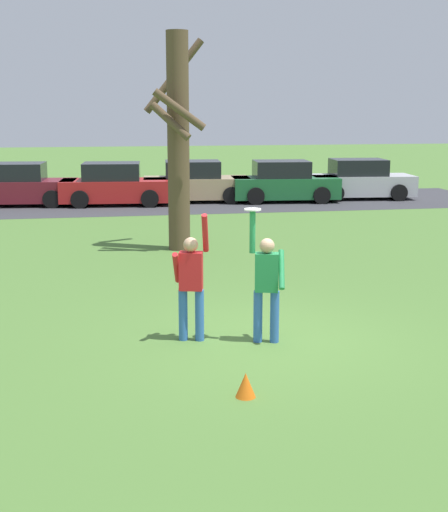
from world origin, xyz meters
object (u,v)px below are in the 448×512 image
Objects in this scene: parked_car_red at (115,186)px; parked_car_green at (284,183)px; field_cone_orange at (246,385)px; person_defender at (191,280)px; person_catcher at (267,281)px; parked_car_silver at (360,181)px; bare_tree_tall at (178,138)px; frisbee_disc at (253,209)px; parked_car_maroon at (19,186)px; parked_car_tan at (196,183)px.

parked_car_red and parked_car_green have the same top height.
field_cone_orange is at bearing -101.22° from parked_car_green.
person_defender is at bearing 98.70° from field_cone_orange.
person_catcher reaches higher than field_cone_orange.
parked_car_green is 3.29m from parked_car_silver.
bare_tree_tall is at bearing -127.05° from parked_car_silver.
frisbee_disc reaches higher than parked_car_maroon.
person_catcher is 0.49× the size of parked_car_green.
parked_car_silver is (9.15, 16.96, -0.25)m from person_defender.
frisbee_disc is 18.26m from parked_car_maroon.
parked_car_maroon and parked_car_tan have the same top height.
parked_car_tan is (3.13, 0.42, 0.00)m from parked_car_red.
parked_car_red is 9.54m from bare_tree_tall.
frisbee_disc is 17.13m from parked_car_red.
bare_tree_tall is (-1.78, -9.62, 2.12)m from parked_car_tan.
bare_tree_tall is at bearing -72.32° from person_catcher.
parked_car_red is at bearing 106.70° from person_defender.
person_defender is 2.57m from field_cone_orange.
person_defender is 17.36m from parked_car_tan.
parked_car_silver is (9.81, 0.20, 0.00)m from parked_car_red.
person_catcher is 0.38× the size of bare_tree_tall.
person_catcher is 17.53m from parked_car_tan.
parked_car_silver is 13.25× the size of field_cone_orange.
field_cone_orange is at bearing -71.98° from parked_car_maroon.
field_cone_orange is (-8.78, -19.37, -0.57)m from parked_car_silver.
parked_car_green is (4.96, 16.87, -1.37)m from frisbee_disc.
parked_car_tan is at bearing 175.72° from parked_car_green.
bare_tree_tall reaches higher than parked_car_red.
bare_tree_tall is at bearing 91.66° from frisbee_disc.
parked_car_red is at bearing -69.54° from person_catcher.
person_defender reaches higher than parked_car_red.
parked_car_maroon and parked_car_green have the same top height.
person_catcher reaches higher than parked_car_red.
parked_car_maroon is at bearing -178.53° from parked_car_green.
person_defender is at bearing -71.37° from parked_car_maroon.
frisbee_disc is 17.54m from parked_car_tan.
parked_car_maroon is at bearing 106.33° from frisbee_disc.
person_defender reaches higher than parked_car_silver.
parked_car_maroon is 1.00× the size of parked_car_tan.
person_defender is 0.48× the size of parked_car_maroon.
parked_car_green is 13.25× the size of field_cone_orange.
parked_car_maroon and parked_car_silver have the same top height.
parked_car_maroon is at bearing -176.25° from parked_car_silver.
parked_car_green is (6.54, -0.13, 0.00)m from parked_car_red.
frisbee_disc is 17.63m from parked_car_green.
parked_car_tan is at bearing -79.91° from person_catcher.
bare_tree_tall reaches higher than frisbee_disc.
parked_car_red is at bearing 93.07° from field_cone_orange.
parked_car_tan is at bearing -176.96° from parked_car_silver.
person_defender is 1.46m from frisbee_disc.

